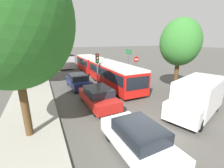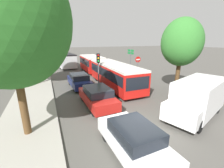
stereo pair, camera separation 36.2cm
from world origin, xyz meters
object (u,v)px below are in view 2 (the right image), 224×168
at_px(traffic_light, 98,63).
at_px(tree_left_mid, 32,36).
at_px(queued_car_navy, 79,81).
at_px(direction_sign_post, 130,56).
at_px(no_entry_sign, 138,65).
at_px(queued_car_white, 134,140).
at_px(tree_right_near, 181,44).
at_px(queued_car_red, 97,97).
at_px(tree_left_near, 8,20).
at_px(articulated_bus, 103,68).
at_px(city_bus_rear, 63,58).
at_px(white_van, 197,97).

xyz_separation_m(traffic_light, tree_left_mid, (-5.74, 3.58, 2.58)).
relative_size(queued_car_navy, direction_sign_post, 1.14).
bearing_deg(no_entry_sign, queued_car_white, -33.56).
distance_m(queued_car_white, tree_left_mid, 14.48).
bearing_deg(tree_right_near, tree_left_mid, 146.19).
distance_m(queued_car_white, queued_car_red, 5.21).
distance_m(no_entry_sign, tree_left_near, 13.73).
relative_size(queued_car_white, queued_car_navy, 0.98).
height_order(queued_car_red, tree_left_mid, tree_left_mid).
bearing_deg(tree_left_near, articulated_bus, 51.23).
height_order(traffic_light, tree_right_near, tree_right_near).
distance_m(city_bus_rear, white_van, 24.56).
height_order(traffic_light, direction_sign_post, direction_sign_post).
height_order(articulated_bus, tree_left_near, tree_left_near).
bearing_deg(articulated_bus, white_van, 10.75).
distance_m(queued_car_red, no_entry_sign, 8.66).
bearing_deg(queued_car_white, direction_sign_post, -31.18).
xyz_separation_m(direction_sign_post, tree_left_mid, (-11.67, -0.26, 2.53)).
bearing_deg(white_van, queued_car_white, -4.65).
height_order(white_van, no_entry_sign, no_entry_sign).
xyz_separation_m(direction_sign_post, tree_right_near, (0.10, -8.14, 1.80)).
xyz_separation_m(queued_car_red, white_van, (5.27, -3.86, 0.51)).
xyz_separation_m(queued_car_red, traffic_light, (1.61, 4.43, 1.77)).
height_order(city_bus_rear, tree_left_mid, tree_left_mid).
bearing_deg(no_entry_sign, city_bus_rear, -154.80).
height_order(queued_car_red, no_entry_sign, no_entry_sign).
bearing_deg(traffic_light, tree_left_near, -33.97).
height_order(queued_car_red, queued_car_navy, queued_car_red).
bearing_deg(city_bus_rear, articulated_bus, -169.13).
relative_size(city_bus_rear, queued_car_red, 2.71).
bearing_deg(tree_left_mid, articulated_bus, -4.17).
distance_m(city_bus_rear, direction_sign_post, 14.17).
distance_m(queued_car_navy, white_van, 10.50).
bearing_deg(queued_car_white, white_van, -77.49).
bearing_deg(white_van, city_bus_rear, -95.75).
bearing_deg(queued_car_white, queued_car_navy, -0.88).
distance_m(queued_car_navy, traffic_light, 2.66).
bearing_deg(tree_left_near, no_entry_sign, 32.86).
distance_m(tree_left_near, tree_left_mid, 9.95).
distance_m(city_bus_rear, no_entry_sign, 16.40).
height_order(no_entry_sign, tree_right_near, tree_right_near).
distance_m(queued_car_navy, tree_left_mid, 6.54).
relative_size(queued_car_navy, no_entry_sign, 1.45).
distance_m(traffic_light, no_entry_sign, 5.28).
bearing_deg(direction_sign_post, city_bus_rear, -59.00).
bearing_deg(articulated_bus, no_entry_sign, 58.65).
height_order(queued_car_red, white_van, white_van).
xyz_separation_m(queued_car_white, tree_left_mid, (-3.97, 13.21, 4.38)).
bearing_deg(white_van, traffic_light, -84.76).
bearing_deg(articulated_bus, traffic_light, -27.30).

